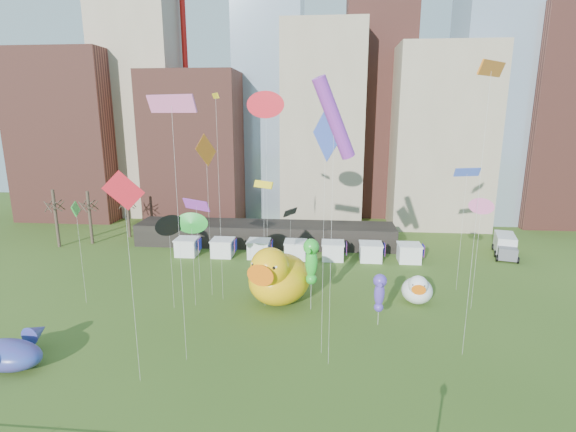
# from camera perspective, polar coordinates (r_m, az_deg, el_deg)

# --- Properties ---
(skyline) EXTENTS (101.00, 23.00, 68.00)m
(skyline) POSITION_cam_1_polar(r_m,az_deg,el_deg) (80.72, 3.36, 14.97)
(skyline) COLOR brown
(skyline) RESTS_ON ground
(pavilion) EXTENTS (38.00, 6.00, 3.20)m
(pavilion) POSITION_cam_1_polar(r_m,az_deg,el_deg) (64.62, -3.03, -2.37)
(pavilion) COLOR black
(pavilion) RESTS_ON ground
(vendor_tents) EXTENTS (33.24, 2.80, 2.40)m
(vendor_tents) POSITION_cam_1_polar(r_m,az_deg,el_deg) (58.52, 1.02, -4.54)
(vendor_tents) COLOR white
(vendor_tents) RESTS_ON ground
(bare_trees) EXTENTS (8.44, 6.44, 8.50)m
(bare_trees) POSITION_cam_1_polar(r_m,az_deg,el_deg) (71.29, -24.53, -0.09)
(bare_trees) COLOR #382B21
(bare_trees) RESTS_ON ground
(big_duck) EXTENTS (8.07, 9.23, 6.50)m
(big_duck) POSITION_cam_1_polar(r_m,az_deg,el_deg) (44.24, -1.39, -7.96)
(big_duck) COLOR #FFB80D
(big_duck) RESTS_ON ground
(small_duck) EXTENTS (3.64, 4.52, 3.30)m
(small_duck) POSITION_cam_1_polar(r_m,az_deg,el_deg) (46.82, 16.66, -9.24)
(small_duck) COLOR white
(small_duck) RESTS_ON ground
(seahorse_green) EXTENTS (1.85, 2.15, 7.35)m
(seahorse_green) POSITION_cam_1_polar(r_m,az_deg,el_deg) (42.17, 3.10, -5.52)
(seahorse_green) COLOR silver
(seahorse_green) RESTS_ON ground
(seahorse_purple) EXTENTS (1.36, 1.64, 5.01)m
(seahorse_purple) POSITION_cam_1_polar(r_m,az_deg,el_deg) (40.61, 11.98, -9.49)
(seahorse_purple) COLOR silver
(seahorse_purple) RESTS_ON ground
(whale_inflatable) EXTENTS (6.11, 7.51, 2.56)m
(whale_inflatable) POSITION_cam_1_polar(r_m,az_deg,el_deg) (40.82, -32.83, -14.90)
(whale_inflatable) COLOR #4C3188
(whale_inflatable) RESTS_ON ground
(box_truck) EXTENTS (3.96, 6.96, 2.79)m
(box_truck) POSITION_cam_1_polar(r_m,az_deg,el_deg) (66.69, 26.68, -3.46)
(box_truck) COLOR silver
(box_truck) RESTS_ON ground
(kite_0) EXTENTS (2.58, 0.87, 15.45)m
(kite_0) POSITION_cam_1_polar(r_m,az_deg,el_deg) (30.50, -20.81, 2.73)
(kite_0) COLOR silver
(kite_0) RESTS_ON ground
(kite_1) EXTENTS (3.95, 1.94, 20.31)m
(kite_1) POSITION_cam_1_polar(r_m,az_deg,el_deg) (31.88, -15.11, 13.95)
(kite_1) COLOR silver
(kite_1) RESTS_ON ground
(kite_2) EXTENTS (1.51, 1.69, 9.61)m
(kite_2) POSITION_cam_1_polar(r_m,az_deg,el_deg) (43.14, -15.42, -1.17)
(kite_2) COLOR silver
(kite_2) RESTS_ON ground
(kite_3) EXTENTS (1.74, 3.09, 10.45)m
(kite_3) POSITION_cam_1_polar(r_m,az_deg,el_deg) (47.31, -26.17, 0.83)
(kite_3) COLOR silver
(kite_3) RESTS_ON ground
(kite_4) EXTENTS (1.06, 1.57, 20.95)m
(kite_4) POSITION_cam_1_polar(r_m,az_deg,el_deg) (42.99, -9.50, 14.66)
(kite_4) COLOR silver
(kite_4) RESTS_ON ground
(kite_5) EXTENTS (2.91, 1.27, 13.58)m
(kite_5) POSITION_cam_1_polar(r_m,az_deg,el_deg) (48.79, 22.53, 5.28)
(kite_5) COLOR silver
(kite_5) RESTS_ON ground
(kite_6) EXTENTS (2.63, 2.74, 22.60)m
(kite_6) POSITION_cam_1_polar(r_m,az_deg,el_deg) (34.71, 25.20, 16.94)
(kite_6) COLOR silver
(kite_6) RESTS_ON ground
(kite_7) EXTENTS (3.42, 2.41, 21.56)m
(kite_7) POSITION_cam_1_polar(r_m,az_deg,el_deg) (30.40, 6.09, 12.65)
(kite_7) COLOR silver
(kite_7) RESTS_ON ground
(kite_8) EXTENTS (2.60, 0.91, 21.19)m
(kite_8) POSITION_cam_1_polar(r_m,az_deg,el_deg) (43.34, -2.94, 14.40)
(kite_8) COLOR silver
(kite_8) RESTS_ON ground
(kite_9) EXTENTS (1.43, 1.00, 11.31)m
(kite_9) POSITION_cam_1_polar(r_m,az_deg,el_deg) (44.83, 24.13, 1.16)
(kite_9) COLOR silver
(kite_9) RESTS_ON ground
(kite_10) EXTENTS (1.42, 2.30, 8.79)m
(kite_10) POSITION_cam_1_polar(r_m,az_deg,el_deg) (47.91, 0.31, 0.45)
(kite_10) COLOR silver
(kite_10) RESTS_ON ground
(kite_11) EXTENTS (2.14, 0.40, 9.68)m
(kite_11) POSITION_cam_1_polar(r_m,az_deg,el_deg) (43.23, -12.61, -0.97)
(kite_11) COLOR silver
(kite_11) RESTS_ON ground
(kite_12) EXTENTS (2.05, 1.51, 12.81)m
(kite_12) POSITION_cam_1_polar(r_m,az_deg,el_deg) (41.37, -3.26, 4.01)
(kite_12) COLOR silver
(kite_12) RESTS_ON ground
(kite_13) EXTENTS (1.92, 3.08, 19.21)m
(kite_13) POSITION_cam_1_polar(r_m,az_deg,el_deg) (31.97, 4.95, 10.02)
(kite_13) COLOR silver
(kite_13) RESTS_ON ground
(kite_14) EXTENTS (1.26, 3.07, 17.13)m
(kite_14) POSITION_cam_1_polar(r_m,az_deg,el_deg) (44.40, -10.73, 8.26)
(kite_14) COLOR silver
(kite_14) RESTS_ON ground
(kite_15) EXTENTS (3.64, 2.53, 9.71)m
(kite_15) POSITION_cam_1_polar(r_m,az_deg,el_deg) (49.49, -12.01, 1.42)
(kite_15) COLOR silver
(kite_15) RESTS_ON ground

